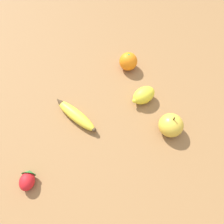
{
  "coord_description": "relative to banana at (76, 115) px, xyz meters",
  "views": [
    {
      "loc": [
        0.03,
        -0.3,
        0.61
      ],
      "look_at": [
        -0.09,
        0.04,
        0.03
      ],
      "focal_mm": 35.0,
      "sensor_mm": 36.0,
      "label": 1
    }
  ],
  "objects": [
    {
      "name": "orange",
      "position": [
        0.09,
        0.26,
        0.01
      ],
      "size": [
        0.07,
        0.07,
        0.07
      ],
      "color": "orange",
      "rests_on": "ground_plane"
    },
    {
      "name": "strawberry",
      "position": [
        -0.04,
        -0.23,
        0.0
      ],
      "size": [
        0.05,
        0.06,
        0.04
      ],
      "rotation": [
        0.0,
        0.0,
        1.88
      ],
      "color": "red",
      "rests_on": "ground_plane"
    },
    {
      "name": "lemon",
      "position": [
        0.18,
        0.14,
        0.01
      ],
      "size": [
        0.09,
        0.1,
        0.05
      ],
      "rotation": [
        0.0,
        0.0,
        4.09
      ],
      "color": "yellow",
      "rests_on": "ground_plane"
    },
    {
      "name": "apple",
      "position": [
        0.29,
        0.06,
        0.02
      ],
      "size": [
        0.08,
        0.08,
        0.08
      ],
      "color": "gold",
      "rests_on": "ground_plane"
    },
    {
      "name": "ground_plane",
      "position": [
        0.2,
        0.01,
        -0.02
      ],
      "size": [
        3.0,
        3.0,
        0.0
      ],
      "primitive_type": "plane",
      "color": "olive"
    },
    {
      "name": "banana",
      "position": [
        0.0,
        0.0,
        0.0
      ],
      "size": [
        0.17,
        0.09,
        0.04
      ],
      "rotation": [
        0.0,
        0.0,
        2.77
      ],
      "color": "yellow",
      "rests_on": "ground_plane"
    }
  ]
}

